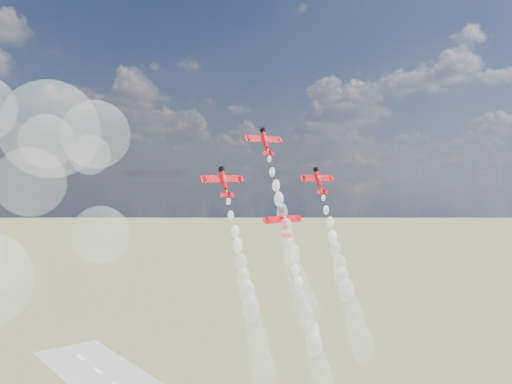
{
  "coord_description": "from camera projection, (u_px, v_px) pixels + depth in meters",
  "views": [
    {
      "loc": [
        -84.72,
        -107.24,
        82.64
      ],
      "look_at": [
        -1.09,
        0.38,
        77.87
      ],
      "focal_mm": 38.0,
      "sensor_mm": 36.0,
      "label": 1
    }
  ],
  "objects": [
    {
      "name": "smoke_trail_right",
      "position": [
        353.0,
        312.0,
        140.65
      ],
      "size": [
        5.42,
        17.55,
        40.41
      ],
      "color": "white",
      "rests_on": "plane_right"
    },
    {
      "name": "plane_right",
      "position": [
        319.0,
        180.0,
        149.63
      ],
      "size": [
        10.89,
        4.83,
        7.47
      ],
      "rotation": [
        1.21,
        0.0,
        0.0
      ],
      "color": "red",
      "rests_on": "ground"
    },
    {
      "name": "smoke_trail_left",
      "position": [
        256.0,
        335.0,
        121.4
      ],
      "size": [
        5.34,
        16.68,
        40.53
      ],
      "color": "white",
      "rests_on": "plane_left"
    },
    {
      "name": "plane_left",
      "position": [
        224.0,
        181.0,
        130.16
      ],
      "size": [
        10.89,
        4.83,
        7.47
      ],
      "rotation": [
        1.21,
        0.0,
        0.0
      ],
      "color": "red",
      "rests_on": "ground"
    },
    {
      "name": "drifted_smoke_cloud",
      "position": [
        10.0,
        188.0,
        120.91
      ],
      "size": [
        58.44,
        35.18,
        53.99
      ],
      "color": "white",
      "rests_on": "ground"
    },
    {
      "name": "smoke_trail_slot",
      "position": [
        320.0,
        371.0,
        128.3
      ],
      "size": [
        5.61,
        16.81,
        41.41
      ],
      "color": "white",
      "rests_on": "plane_slot"
    },
    {
      "name": "plane_slot",
      "position": [
        284.0,
        222.0,
        137.2
      ],
      "size": [
        10.89,
        4.83,
        7.47
      ],
      "rotation": [
        1.21,
        0.0,
        0.0
      ],
      "color": "red",
      "rests_on": "ground"
    },
    {
      "name": "plane_lead",
      "position": [
        265.0,
        141.0,
        142.59
      ],
      "size": [
        10.89,
        4.83,
        7.47
      ],
      "rotation": [
        1.21,
        0.0,
        0.0
      ],
      "color": "red",
      "rests_on": "ground"
    },
    {
      "name": "smoke_trail_lead",
      "position": [
        298.0,
        278.0,
        133.66
      ],
      "size": [
        5.38,
        17.93,
        40.73
      ],
      "color": "white",
      "rests_on": "plane_lead"
    }
  ]
}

